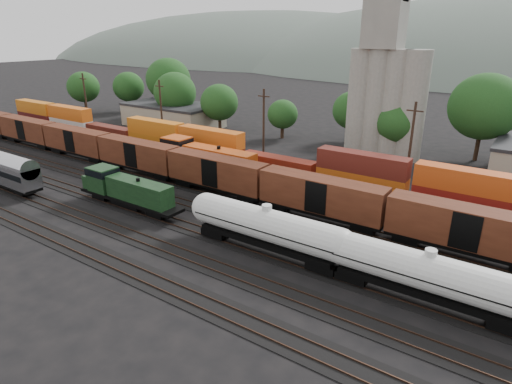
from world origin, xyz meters
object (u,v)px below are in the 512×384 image
Objects in this scene: tank_car_a at (267,227)px; orange_locomotive at (202,157)px; green_locomotive at (124,189)px; grain_silo at (385,91)px.

tank_car_a is 26.18m from orange_locomotive.
tank_car_a is (21.07, 0.00, 0.43)m from green_locomotive.
orange_locomotive is (-0.39, 15.00, 0.39)m from green_locomotive.
grain_silo is (18.59, 26.00, 8.44)m from orange_locomotive.
orange_locomotive is 0.69× the size of grain_silo.
grain_silo is (-2.87, 41.00, 8.40)m from tank_car_a.
green_locomotive is at bearing -113.94° from grain_silo.
orange_locomotive is 33.06m from grain_silo.
green_locomotive is 45.72m from grain_silo.
grain_silo is at bearing 54.44° from orange_locomotive.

